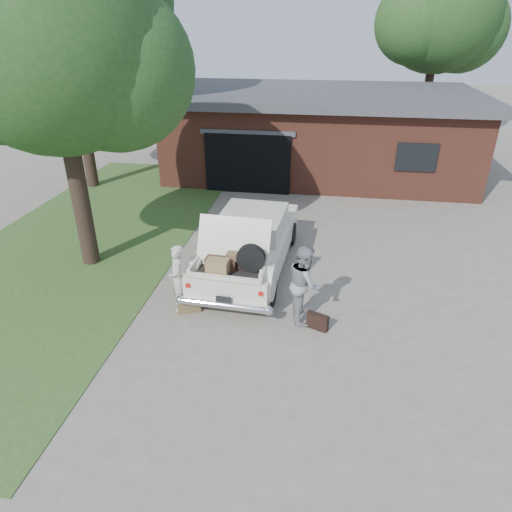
# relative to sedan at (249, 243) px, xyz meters

# --- Properties ---
(ground) EXTENTS (90.00, 90.00, 0.00)m
(ground) POSITION_rel_sedan_xyz_m (0.40, -2.01, -0.74)
(ground) COLOR gray
(ground) RESTS_ON ground
(grass_strip) EXTENTS (6.00, 16.00, 0.02)m
(grass_strip) POSITION_rel_sedan_xyz_m (-5.10, 0.99, -0.73)
(grass_strip) COLOR #2D4C1E
(grass_strip) RESTS_ON ground
(house) EXTENTS (12.80, 7.80, 3.30)m
(house) POSITION_rel_sedan_xyz_m (1.39, 9.47, 0.93)
(house) COLOR brown
(house) RESTS_ON ground
(tree_left) EXTENTS (5.75, 5.00, 7.96)m
(tree_left) POSITION_rel_sedan_xyz_m (-4.21, -0.33, 4.48)
(tree_left) COLOR #38281E
(tree_left) RESTS_ON ground
(tree_right) EXTENTS (6.57, 5.71, 9.12)m
(tree_right) POSITION_rel_sedan_xyz_m (6.82, 15.77, 5.26)
(tree_right) COLOR #38281E
(tree_right) RESTS_ON ground
(sedan) EXTENTS (2.21, 5.12, 1.98)m
(sedan) POSITION_rel_sedan_xyz_m (0.00, 0.00, 0.00)
(sedan) COLOR white
(sedan) RESTS_ON ground
(woman_left) EXTENTS (0.56, 0.66, 1.55)m
(woman_left) POSITION_rel_sedan_xyz_m (-1.24, -2.10, 0.03)
(woman_left) COLOR beige
(woman_left) RESTS_ON ground
(woman_right) EXTENTS (0.82, 0.96, 1.74)m
(woman_right) POSITION_rel_sedan_xyz_m (1.55, -2.05, 0.13)
(woman_right) COLOR gray
(woman_right) RESTS_ON ground
(suitcase_left) EXTENTS (0.53, 0.36, 0.39)m
(suitcase_left) POSITION_rel_sedan_xyz_m (-0.98, -2.24, -0.54)
(suitcase_left) COLOR olive
(suitcase_left) RESTS_ON ground
(suitcase_right) EXTENTS (0.49, 0.31, 0.36)m
(suitcase_right) POSITION_rel_sedan_xyz_m (1.88, -2.42, -0.56)
(suitcase_right) COLOR black
(suitcase_right) RESTS_ON ground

